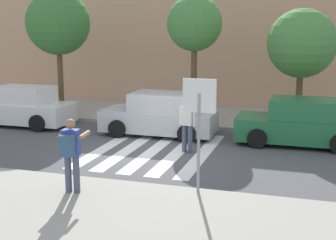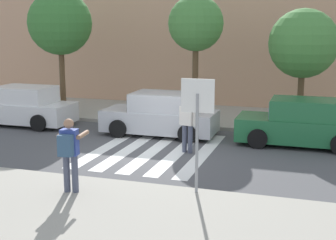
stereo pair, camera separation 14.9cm
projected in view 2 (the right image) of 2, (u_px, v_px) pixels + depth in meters
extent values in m
plane|color=#4C4C4F|center=(152.00, 152.00, 14.74)|extent=(120.00, 120.00, 0.00)
cube|color=#9E998C|center=(43.00, 230.00, 8.94)|extent=(60.00, 6.00, 0.14)
cube|color=#9E998C|center=(198.00, 115.00, 20.32)|extent=(60.00, 4.80, 0.14)
cube|color=tan|center=(220.00, 41.00, 23.83)|extent=(56.00, 4.00, 6.20)
cube|color=silver|center=(108.00, 146.00, 15.40)|extent=(0.44, 5.20, 0.01)
cube|color=silver|center=(131.00, 148.00, 15.16)|extent=(0.44, 5.20, 0.01)
cube|color=silver|center=(154.00, 150.00, 14.92)|extent=(0.44, 5.20, 0.01)
cube|color=silver|center=(178.00, 152.00, 14.69)|extent=(0.44, 5.20, 0.01)
cube|color=silver|center=(203.00, 154.00, 14.45)|extent=(0.44, 5.20, 0.01)
cylinder|color=gray|center=(197.00, 144.00, 10.57)|extent=(0.07, 0.07, 2.29)
cube|color=white|center=(198.00, 96.00, 10.37)|extent=(0.76, 0.03, 0.76)
cube|color=red|center=(198.00, 96.00, 10.38)|extent=(0.66, 0.02, 0.66)
cylinder|color=#474C60|center=(67.00, 173.00, 10.75)|extent=(0.15, 0.15, 0.88)
cylinder|color=#474C60|center=(75.00, 174.00, 10.71)|extent=(0.15, 0.15, 0.88)
cube|color=#33479E|center=(69.00, 142.00, 10.58)|extent=(0.41, 0.28, 0.60)
sphere|color=#A37556|center=(69.00, 124.00, 10.49)|extent=(0.23, 0.23, 0.23)
cylinder|color=#A37556|center=(63.00, 134.00, 10.81)|extent=(0.17, 0.59, 0.10)
cylinder|color=#A37556|center=(83.00, 135.00, 10.72)|extent=(0.17, 0.59, 0.10)
cube|color=black|center=(76.00, 131.00, 10.93)|extent=(0.15, 0.12, 0.10)
cube|color=#335170|center=(65.00, 146.00, 10.36)|extent=(0.34, 0.24, 0.48)
cylinder|color=#474C60|center=(185.00, 138.00, 14.63)|extent=(0.15, 0.15, 0.88)
cylinder|color=#474C60|center=(190.00, 139.00, 14.53)|extent=(0.15, 0.15, 0.88)
cube|color=silver|center=(188.00, 116.00, 14.43)|extent=(0.43, 0.32, 0.60)
sphere|color=tan|center=(188.00, 102.00, 14.34)|extent=(0.23, 0.23, 0.23)
cylinder|color=silver|center=(181.00, 115.00, 14.56)|extent=(0.10, 0.10, 0.58)
cylinder|color=silver|center=(194.00, 117.00, 14.31)|extent=(0.10, 0.10, 0.58)
cube|color=white|center=(23.00, 112.00, 18.65)|extent=(4.10, 1.70, 0.76)
cube|color=white|center=(25.00, 94.00, 18.47)|extent=(2.20, 1.56, 0.64)
cube|color=slate|center=(2.00, 93.00, 18.79)|extent=(0.10, 1.50, 0.54)
cube|color=slate|center=(46.00, 96.00, 18.18)|extent=(0.10, 1.50, 0.51)
cylinder|color=black|center=(9.00, 111.00, 19.87)|extent=(0.64, 0.22, 0.64)
cylinder|color=black|center=(39.00, 123.00, 17.52)|extent=(0.64, 0.22, 0.64)
cylinder|color=black|center=(62.00, 115.00, 19.11)|extent=(0.64, 0.22, 0.64)
cube|color=#B7BABF|center=(160.00, 120.00, 16.93)|extent=(4.10, 1.70, 0.76)
cube|color=#B7BABF|center=(164.00, 102.00, 16.75)|extent=(2.20, 1.56, 0.64)
cube|color=slate|center=(136.00, 100.00, 17.07)|extent=(0.10, 1.50, 0.54)
cube|color=slate|center=(190.00, 103.00, 16.46)|extent=(0.10, 1.50, 0.51)
cylinder|color=black|center=(118.00, 129.00, 16.56)|extent=(0.64, 0.22, 0.64)
cylinder|color=black|center=(136.00, 120.00, 18.15)|extent=(0.64, 0.22, 0.64)
cylinder|color=black|center=(187.00, 134.00, 15.80)|extent=(0.64, 0.22, 0.64)
cylinder|color=black|center=(199.00, 124.00, 17.39)|extent=(0.64, 0.22, 0.64)
cube|color=#236B3D|center=(300.00, 129.00, 15.47)|extent=(4.10, 1.70, 0.76)
cube|color=#236B3D|center=(306.00, 109.00, 15.29)|extent=(2.20, 1.56, 0.64)
cube|color=slate|center=(272.00, 107.00, 15.61)|extent=(0.10, 1.50, 0.54)
cylinder|color=black|center=(258.00, 139.00, 15.10)|extent=(0.64, 0.22, 0.64)
cylinder|color=black|center=(264.00, 128.00, 16.69)|extent=(0.64, 0.22, 0.64)
cylinder|color=brown|center=(62.00, 77.00, 20.51)|extent=(0.24, 0.24, 3.05)
sphere|color=#387533|center=(60.00, 23.00, 20.04)|extent=(2.74, 2.74, 2.74)
cylinder|color=brown|center=(195.00, 80.00, 18.91)|extent=(0.24, 0.24, 3.19)
sphere|color=#47843D|center=(196.00, 23.00, 18.46)|extent=(2.20, 2.20, 2.20)
cylinder|color=brown|center=(300.00, 95.00, 17.84)|extent=(0.24, 0.24, 2.33)
sphere|color=#47843D|center=(303.00, 43.00, 17.46)|extent=(2.59, 2.59, 2.59)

